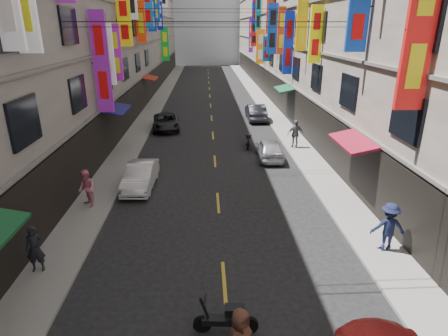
{
  "coord_description": "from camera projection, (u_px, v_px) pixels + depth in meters",
  "views": [
    {
      "loc": [
        -0.51,
        1.69,
        7.93
      ],
      "look_at": [
        -0.06,
        10.94,
        4.45
      ],
      "focal_mm": 30.0,
      "sensor_mm": 36.0,
      "label": 1
    }
  ],
  "objects": [
    {
      "name": "shop_signage",
      "position": [
        209.0,
        12.0,
        30.55
      ],
      "size": [
        14.0,
        55.0,
        12.2
      ],
      "color": "blue",
      "rests_on": "ground"
    },
    {
      "name": "haze_block",
      "position": [
        207.0,
        13.0,
        83.35
      ],
      "size": [
        18.0,
        8.0,
        22.0
      ],
      "primitive_type": "cube",
      "color": "silver",
      "rests_on": "ground"
    },
    {
      "name": "overhead_cables",
      "position": [
        212.0,
        14.0,
        26.18
      ],
      "size": [
        14.0,
        38.04,
        1.24
      ],
      "color": "black",
      "rests_on": "ground"
    },
    {
      "name": "car_right_far",
      "position": [
        256.0,
        112.0,
        33.96
      ],
      "size": [
        1.57,
        4.45,
        1.46
      ],
      "primitive_type": "imported",
      "rotation": [
        0.0,
        0.0,
        3.15
      ],
      "color": "#28272F",
      "rests_on": "ground"
    },
    {
      "name": "street_awnings",
      "position": [
        194.0,
        108.0,
        24.43
      ],
      "size": [
        13.99,
        35.2,
        0.41
      ],
      "color": "#144E27",
      "rests_on": "ground"
    },
    {
      "name": "scooter_far_right",
      "position": [
        248.0,
        141.0,
        26.25
      ],
      "size": [
        0.59,
        1.8,
        1.14
      ],
      "rotation": [
        0.0,
        0.0,
        2.98
      ],
      "color": "black",
      "rests_on": "ground"
    },
    {
      "name": "sidewalk_left",
      "position": [
        155.0,
        105.0,
        40.2
      ],
      "size": [
        2.0,
        90.0,
        0.12
      ],
      "primitive_type": "cube",
      "color": "slate",
      "rests_on": "ground"
    },
    {
      "name": "car_left_far",
      "position": [
        166.0,
        122.0,
        30.83
      ],
      "size": [
        2.54,
        4.75,
        1.27
      ],
      "primitive_type": "imported",
      "rotation": [
        0.0,
        0.0,
        0.1
      ],
      "color": "black",
      "rests_on": "ground"
    },
    {
      "name": "building_row_right",
      "position": [
        328.0,
        11.0,
        37.7
      ],
      "size": [
        10.14,
        90.0,
        19.0
      ],
      "color": "#B0A394",
      "rests_on": "ground"
    },
    {
      "name": "pedestrian_rnear",
      "position": [
        388.0,
        227.0,
        13.73
      ],
      "size": [
        1.3,
        0.81,
        1.89
      ],
      "primitive_type": "imported",
      "rotation": [
        0.0,
        0.0,
        2.99
      ],
      "color": "#131835",
      "rests_on": "sidewalk_right"
    },
    {
      "name": "building_row_left",
      "position": [
        87.0,
        10.0,
        36.61
      ],
      "size": [
        10.14,
        90.0,
        19.0
      ],
      "color": "gray",
      "rests_on": "ground"
    },
    {
      "name": "car_left_mid",
      "position": [
        140.0,
        176.0,
        19.56
      ],
      "size": [
        1.52,
        4.02,
        1.31
      ],
      "primitive_type": "imported",
      "rotation": [
        0.0,
        0.0,
        -0.03
      ],
      "color": "silver",
      "rests_on": "ground"
    },
    {
      "name": "sidewalk_right",
      "position": [
        266.0,
        104.0,
        40.75
      ],
      "size": [
        2.0,
        90.0,
        0.12
      ],
      "primitive_type": "cube",
      "color": "slate",
      "rests_on": "ground"
    },
    {
      "name": "pedestrian_lfar",
      "position": [
        87.0,
        189.0,
        17.15
      ],
      "size": [
        1.0,
        1.04,
        1.77
      ],
      "primitive_type": "imported",
      "rotation": [
        0.0,
        0.0,
        -0.87
      ],
      "color": "pink",
      "rests_on": "sidewalk_left"
    },
    {
      "name": "lane_markings",
      "position": [
        211.0,
        111.0,
        37.69
      ],
      "size": [
        0.12,
        80.2,
        0.01
      ],
      "color": "gold",
      "rests_on": "ground"
    },
    {
      "name": "pedestrian_rfar",
      "position": [
        295.0,
        134.0,
        25.68
      ],
      "size": [
        1.19,
        0.77,
        1.92
      ],
      "primitive_type": "imported",
      "rotation": [
        0.0,
        0.0,
        3.26
      ],
      "color": "#5B5A5D",
      "rests_on": "sidewalk_right"
    },
    {
      "name": "car_right_mid",
      "position": [
        269.0,
        149.0,
        23.96
      ],
      "size": [
        1.63,
        3.86,
        1.3
      ],
      "primitive_type": "imported",
      "rotation": [
        0.0,
        0.0,
        3.12
      ],
      "color": "silver",
      "rests_on": "ground"
    },
    {
      "name": "scooter_crossing",
      "position": [
        227.0,
        319.0,
        10.25
      ],
      "size": [
        1.8,
        0.5,
        1.14
      ],
      "rotation": [
        0.0,
        0.0,
        1.5
      ],
      "color": "black",
      "rests_on": "ground"
    },
    {
      "name": "pedestrian_lnear",
      "position": [
        35.0,
        249.0,
        12.56
      ],
      "size": [
        0.67,
        0.63,
        1.67
      ],
      "primitive_type": "imported",
      "rotation": [
        0.0,
        0.0,
        0.12
      ],
      "color": "black",
      "rests_on": "sidewalk_left"
    }
  ]
}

